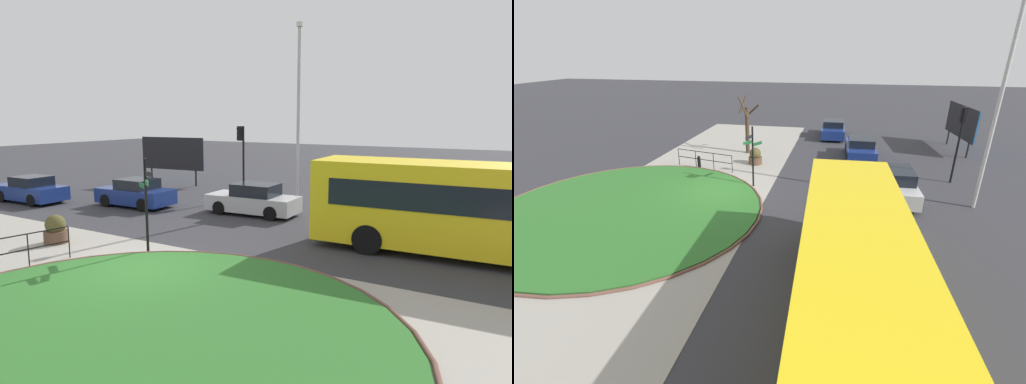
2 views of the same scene
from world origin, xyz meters
The scene contains 14 objects.
ground centered at (0.00, 0.00, 0.00)m, with size 120.00×120.00×0.00m, color #333338.
sidewalk_paving centered at (0.00, -1.81, 0.01)m, with size 32.00×8.37×0.02m, color #9E998E.
grass_island centered at (2.77, -3.40, 0.05)m, with size 11.82×11.82×0.10m, color #2D6B28.
grass_kerb_ring centered at (2.77, -3.40, 0.06)m, with size 12.13×12.13×0.11m, color brown.
signpost_directional centered at (-1.11, 1.40, 1.81)m, with size 1.12×0.69×3.17m.
railing_grass_edge centered at (-3.26, -2.14, 0.68)m, with size 0.81×3.70×1.05m.
bus_yellow centered at (8.70, 6.31, 1.63)m, with size 11.26×3.01×3.02m.
car_near_lane centered at (-7.32, 7.00, 0.66)m, with size 4.01×1.95×1.41m.
car_far_lane centered at (-1.24, 8.39, 0.67)m, with size 4.35×1.94×1.45m.
car_trailing centered at (-13.01, 5.03, 0.64)m, with size 4.14×1.90×1.39m.
traffic_light_near centered at (-3.98, 11.67, 2.90)m, with size 0.49×0.26×3.97m.
lamppost_tall centered at (-0.66, 11.85, 4.83)m, with size 0.32×0.32×9.07m.
billboard_left centered at (-10.69, 13.72, 2.04)m, with size 4.81×0.59×3.14m.
planter_near_signpost centered at (-4.79, 0.59, 0.47)m, with size 0.84×0.84×1.04m.
Camera 1 is at (9.44, -9.33, 4.48)m, focal length 31.95 mm.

